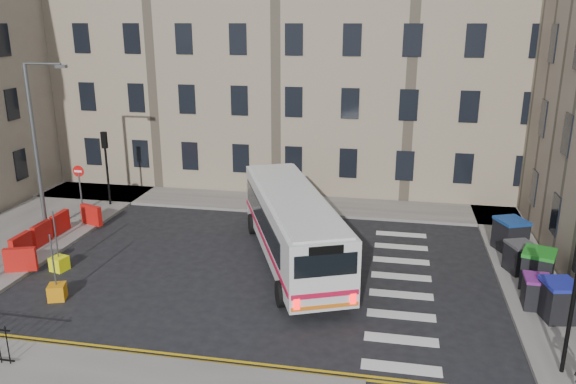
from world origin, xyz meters
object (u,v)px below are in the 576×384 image
(wheelie_bin_b, at_px, (536,292))
(bollard_yellow, at_px, (59,264))
(wheelie_bin_a, at_px, (558,300))
(wheelie_bin_d, at_px, (520,257))
(wheelie_bin_c, at_px, (537,269))
(streetlamp, at_px, (35,147))
(wheelie_bin_e, at_px, (510,235))
(bus, at_px, (292,224))
(bollard_chevron, at_px, (57,292))

(wheelie_bin_b, bearing_deg, bollard_yellow, -176.50)
(wheelie_bin_a, relative_size, wheelie_bin_d, 1.02)
(wheelie_bin_a, distance_m, wheelie_bin_d, 3.77)
(wheelie_bin_a, height_order, wheelie_bin_b, wheelie_bin_a)
(wheelie_bin_d, bearing_deg, wheelie_bin_c, -93.73)
(wheelie_bin_b, distance_m, bollard_yellow, 18.69)
(wheelie_bin_d, bearing_deg, streetlamp, 158.47)
(wheelie_bin_a, bearing_deg, wheelie_bin_e, 83.54)
(wheelie_bin_a, relative_size, wheelie_bin_e, 0.85)
(wheelie_bin_a, distance_m, wheelie_bin_b, 0.92)
(bus, relative_size, wheelie_bin_d, 7.91)
(wheelie_bin_b, relative_size, wheelie_bin_e, 0.69)
(wheelie_bin_b, distance_m, wheelie_bin_c, 1.77)
(wheelie_bin_d, relative_size, bollard_yellow, 2.31)
(wheelie_bin_d, bearing_deg, wheelie_bin_a, -102.18)
(wheelie_bin_e, xyz_separation_m, bollard_yellow, (-18.72, -5.45, -0.58))
(wheelie_bin_a, bearing_deg, wheelie_bin_c, 82.13)
(bus, xyz_separation_m, wheelie_bin_c, (9.74, -0.88, -0.83))
(streetlamp, height_order, wheelie_bin_d, streetlamp)
(bus, bearing_deg, wheelie_bin_c, -27.49)
(wheelie_bin_d, xyz_separation_m, wheelie_bin_e, (0.01, 2.29, 0.11))
(wheelie_bin_b, height_order, wheelie_bin_d, wheelie_bin_d)
(wheelie_bin_d, xyz_separation_m, bollard_yellow, (-18.71, -3.16, -0.47))
(bollard_yellow, bearing_deg, wheelie_bin_a, -1.71)
(bus, relative_size, wheelie_bin_c, 6.77)
(bus, height_order, wheelie_bin_e, bus)
(streetlamp, xyz_separation_m, bollard_chevron, (4.39, -5.99, -4.04))
(bus, distance_m, bollard_chevron, 9.56)
(bollard_yellow, bearing_deg, bus, 16.40)
(wheelie_bin_c, relative_size, bollard_chevron, 2.70)
(wheelie_bin_a, xyz_separation_m, wheelie_bin_b, (-0.55, 0.73, -0.10))
(wheelie_bin_d, distance_m, wheelie_bin_e, 2.30)
(streetlamp, xyz_separation_m, wheelie_bin_d, (21.71, -0.50, -3.56))
(streetlamp, distance_m, bus, 12.66)
(bollard_chevron, bearing_deg, wheelie_bin_c, 13.39)
(bollard_yellow, bearing_deg, streetlamp, 129.37)
(bus, relative_size, wheelie_bin_b, 9.54)
(bus, distance_m, wheelie_bin_b, 9.74)
(wheelie_bin_d, bearing_deg, wheelie_bin_e, 69.42)
(wheelie_bin_c, xyz_separation_m, bollard_yellow, (-19.09, -1.88, -0.58))
(streetlamp, height_order, wheelie_bin_c, streetlamp)
(streetlamp, distance_m, wheelie_bin_c, 22.43)
(wheelie_bin_a, bearing_deg, bus, 150.09)
(wheelie_bin_b, bearing_deg, bollard_chevron, -168.78)
(wheelie_bin_e, bearing_deg, wheelie_bin_a, -108.56)
(bus, xyz_separation_m, wheelie_bin_a, (9.88, -3.33, -0.88))
(streetlamp, bearing_deg, wheelie_bin_d, -1.32)
(bus, bearing_deg, wheelie_bin_a, -40.95)
(wheelie_bin_b, height_order, bollard_yellow, wheelie_bin_b)
(bus, bearing_deg, bollard_yellow, 174.05)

